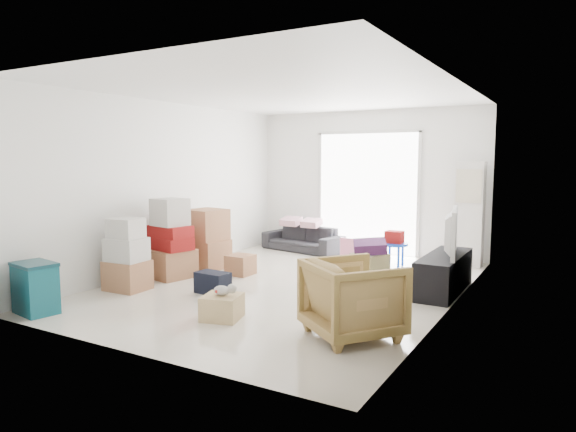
{
  "coord_description": "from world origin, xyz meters",
  "views": [
    {
      "loc": [
        3.55,
        -6.26,
        1.79
      ],
      "look_at": [
        -0.15,
        0.2,
        0.96
      ],
      "focal_mm": 32.0,
      "sensor_mm": 36.0,
      "label": 1
    }
  ],
  "objects_px": {
    "sofa": "(303,235)",
    "wood_crate": "(222,307)",
    "ottoman": "(369,268)",
    "armchair": "(353,295)",
    "storage_bins": "(35,288)",
    "ac_tower": "(470,214)",
    "kids_table": "(394,241)",
    "television": "(445,250)",
    "tv_console": "(444,273)"
  },
  "relations": [
    {
      "from": "sofa",
      "to": "wood_crate",
      "type": "relative_size",
      "value": 4.0
    },
    {
      "from": "sofa",
      "to": "ottoman",
      "type": "xyz_separation_m",
      "value": [
        2.06,
        -1.78,
        -0.11
      ]
    },
    {
      "from": "sofa",
      "to": "armchair",
      "type": "distance_m",
      "value": 4.91
    },
    {
      "from": "ottoman",
      "to": "wood_crate",
      "type": "relative_size",
      "value": 1.03
    },
    {
      "from": "armchair",
      "to": "storage_bins",
      "type": "bearing_deg",
      "value": 55.29
    },
    {
      "from": "ac_tower",
      "to": "wood_crate",
      "type": "xyz_separation_m",
      "value": [
        -1.84,
        -4.4,
        -0.74
      ]
    },
    {
      "from": "kids_table",
      "to": "television",
      "type": "bearing_deg",
      "value": -49.02
    },
    {
      "from": "television",
      "to": "wood_crate",
      "type": "distance_m",
      "value": 3.12
    },
    {
      "from": "ac_tower",
      "to": "wood_crate",
      "type": "relative_size",
      "value": 4.3
    },
    {
      "from": "armchair",
      "to": "wood_crate",
      "type": "height_order",
      "value": "armchair"
    },
    {
      "from": "storage_bins",
      "to": "ottoman",
      "type": "bearing_deg",
      "value": 50.11
    },
    {
      "from": "wood_crate",
      "to": "kids_table",
      "type": "bearing_deg",
      "value": 78.45
    },
    {
      "from": "sofa",
      "to": "ottoman",
      "type": "relative_size",
      "value": 3.88
    },
    {
      "from": "television",
      "to": "armchair",
      "type": "height_order",
      "value": "armchair"
    },
    {
      "from": "television",
      "to": "kids_table",
      "type": "bearing_deg",
      "value": 30.24
    },
    {
      "from": "armchair",
      "to": "kids_table",
      "type": "relative_size",
      "value": 1.46
    },
    {
      "from": "tv_console",
      "to": "kids_table",
      "type": "bearing_deg",
      "value": 130.98
    },
    {
      "from": "wood_crate",
      "to": "armchair",
      "type": "bearing_deg",
      "value": 7.17
    },
    {
      "from": "television",
      "to": "storage_bins",
      "type": "relative_size",
      "value": 1.81
    },
    {
      "from": "armchair",
      "to": "ottoman",
      "type": "relative_size",
      "value": 2.07
    },
    {
      "from": "sofa",
      "to": "kids_table",
      "type": "relative_size",
      "value": 2.74
    },
    {
      "from": "sofa",
      "to": "storage_bins",
      "type": "distance_m",
      "value": 5.22
    },
    {
      "from": "tv_console",
      "to": "wood_crate",
      "type": "xyz_separation_m",
      "value": [
        -1.89,
        -2.45,
        -0.12
      ]
    },
    {
      "from": "ac_tower",
      "to": "storage_bins",
      "type": "relative_size",
      "value": 2.91
    },
    {
      "from": "ac_tower",
      "to": "kids_table",
      "type": "distance_m",
      "value": 1.34
    },
    {
      "from": "ottoman",
      "to": "sofa",
      "type": "bearing_deg",
      "value": 139.17
    },
    {
      "from": "television",
      "to": "ottoman",
      "type": "height_order",
      "value": "television"
    },
    {
      "from": "television",
      "to": "armchair",
      "type": "bearing_deg",
      "value": 159.6
    },
    {
      "from": "kids_table",
      "to": "storage_bins",
      "type": "bearing_deg",
      "value": -120.88
    },
    {
      "from": "storage_bins",
      "to": "wood_crate",
      "type": "distance_m",
      "value": 2.22
    },
    {
      "from": "tv_console",
      "to": "television",
      "type": "distance_m",
      "value": 0.32
    },
    {
      "from": "tv_console",
      "to": "kids_table",
      "type": "xyz_separation_m",
      "value": [
        -1.12,
        1.29,
        0.17
      ]
    },
    {
      "from": "storage_bins",
      "to": "television",
      "type": "bearing_deg",
      "value": 40.72
    },
    {
      "from": "storage_bins",
      "to": "armchair",
      "type": "bearing_deg",
      "value": 17.32
    },
    {
      "from": "tv_console",
      "to": "ac_tower",
      "type": "bearing_deg",
      "value": 91.47
    },
    {
      "from": "television",
      "to": "kids_table",
      "type": "distance_m",
      "value": 1.72
    },
    {
      "from": "television",
      "to": "kids_table",
      "type": "relative_size",
      "value": 1.84
    },
    {
      "from": "wood_crate",
      "to": "ottoman",
      "type": "bearing_deg",
      "value": 71.85
    },
    {
      "from": "ac_tower",
      "to": "tv_console",
      "type": "bearing_deg",
      "value": -88.53
    },
    {
      "from": "wood_crate",
      "to": "tv_console",
      "type": "bearing_deg",
      "value": 52.43
    },
    {
      "from": "kids_table",
      "to": "wood_crate",
      "type": "height_order",
      "value": "kids_table"
    },
    {
      "from": "sofa",
      "to": "armchair",
      "type": "height_order",
      "value": "armchair"
    },
    {
      "from": "armchair",
      "to": "storage_bins",
      "type": "height_order",
      "value": "armchair"
    },
    {
      "from": "tv_console",
      "to": "sofa",
      "type": "distance_m",
      "value": 3.62
    },
    {
      "from": "tv_console",
      "to": "television",
      "type": "height_order",
      "value": "television"
    },
    {
      "from": "armchair",
      "to": "wood_crate",
      "type": "relative_size",
      "value": 2.13
    },
    {
      "from": "television",
      "to": "kids_table",
      "type": "xyz_separation_m",
      "value": [
        -1.12,
        1.29,
        -0.16
      ]
    },
    {
      "from": "armchair",
      "to": "sofa",
      "type": "bearing_deg",
      "value": -17.96
    },
    {
      "from": "television",
      "to": "wood_crate",
      "type": "height_order",
      "value": "television"
    },
    {
      "from": "armchair",
      "to": "storage_bins",
      "type": "xyz_separation_m",
      "value": [
        -3.51,
        -1.1,
        -0.13
      ]
    }
  ]
}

